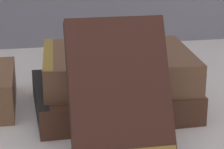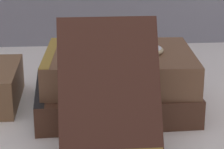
# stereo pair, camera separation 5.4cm
# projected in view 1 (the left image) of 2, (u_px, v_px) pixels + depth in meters

# --- Properties ---
(ground_plane) EXTENTS (3.00, 3.00, 0.00)m
(ground_plane) POSITION_uv_depth(u_px,v_px,m) (120.00, 125.00, 0.56)
(ground_plane) COLOR white
(book_flat_bottom) EXTENTS (0.20, 0.16, 0.04)m
(book_flat_bottom) POSITION_uv_depth(u_px,v_px,m) (108.00, 96.00, 0.60)
(book_flat_bottom) COLOR #4C2D1E
(book_flat_bottom) RESTS_ON ground_plane
(book_flat_top) EXTENTS (0.20, 0.16, 0.04)m
(book_flat_top) POSITION_uv_depth(u_px,v_px,m) (113.00, 67.00, 0.60)
(book_flat_top) COLOR brown
(book_flat_top) RESTS_ON book_flat_bottom
(book_leaning_front) EXTENTS (0.10, 0.09, 0.14)m
(book_leaning_front) POSITION_uv_depth(u_px,v_px,m) (119.00, 94.00, 0.47)
(book_leaning_front) COLOR #422319
(book_leaning_front) RESTS_ON ground_plane
(pocket_watch) EXTENTS (0.05, 0.05, 0.01)m
(pocket_watch) POSITION_uv_depth(u_px,v_px,m) (141.00, 49.00, 0.59)
(pocket_watch) COLOR silver
(pocket_watch) RESTS_ON book_flat_top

